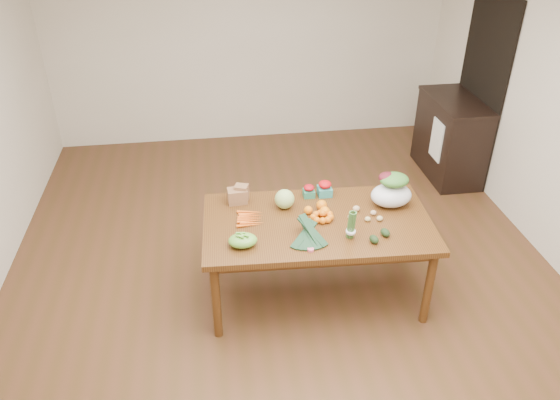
{
  "coord_description": "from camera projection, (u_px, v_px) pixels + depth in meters",
  "views": [
    {
      "loc": [
        -0.58,
        -3.87,
        3.19
      ],
      "look_at": [
        -0.03,
        0.0,
        0.79
      ],
      "focal_mm": 35.0,
      "sensor_mm": 36.0,
      "label": 1
    }
  ],
  "objects": [
    {
      "name": "potato_e",
      "position": [
        380.0,
        218.0,
        4.37
      ],
      "size": [
        0.05,
        0.05,
        0.04
      ],
      "primitive_type": "ellipsoid",
      "color": "tan",
      "rests_on": "dining_table"
    },
    {
      "name": "mandarin_cluster",
      "position": [
        323.0,
        215.0,
        4.38
      ],
      "size": [
        0.19,
        0.19,
        0.09
      ],
      "primitive_type": null,
      "rotation": [
        0.0,
        0.0,
        -0.05
      ],
      "color": "orange",
      "rests_on": "dining_table"
    },
    {
      "name": "strawberry_basket_a",
      "position": [
        309.0,
        192.0,
        4.69
      ],
      "size": [
        0.1,
        0.1,
        0.09
      ],
      "primitive_type": null,
      "rotation": [
        0.0,
        0.0,
        -0.05
      ],
      "color": "#B10B1B",
      "rests_on": "dining_table"
    },
    {
      "name": "orange_c",
      "position": [
        325.0,
        211.0,
        4.43
      ],
      "size": [
        0.08,
        0.08,
        0.08
      ],
      "primitive_type": "sphere",
      "color": "orange",
      "rests_on": "dining_table"
    },
    {
      "name": "orange_a",
      "position": [
        308.0,
        210.0,
        4.45
      ],
      "size": [
        0.07,
        0.07,
        0.07
      ],
      "primitive_type": "sphere",
      "color": "orange",
      "rests_on": "dining_table"
    },
    {
      "name": "snap_pea_bag",
      "position": [
        243.0,
        240.0,
        4.07
      ],
      "size": [
        0.22,
        0.16,
        0.1
      ],
      "primitive_type": "ellipsoid",
      "color": "#5FA036",
      "rests_on": "dining_table"
    },
    {
      "name": "cabbage",
      "position": [
        285.0,
        199.0,
        4.51
      ],
      "size": [
        0.16,
        0.16,
        0.16
      ],
      "primitive_type": "sphere",
      "color": "#B5D078",
      "rests_on": "dining_table"
    },
    {
      "name": "strawberry_basket_b",
      "position": [
        325.0,
        190.0,
        4.7
      ],
      "size": [
        0.12,
        0.12,
        0.11
      ],
      "primitive_type": null,
      "rotation": [
        0.0,
        0.0,
        -0.05
      ],
      "color": "red",
      "rests_on": "dining_table"
    },
    {
      "name": "asparagus_bundle",
      "position": [
        351.0,
        225.0,
        4.12
      ],
      "size": [
        0.09,
        0.12,
        0.26
      ],
      "primitive_type": null,
      "rotation": [
        0.15,
        0.0,
        -0.05
      ],
      "color": "#427A38",
      "rests_on": "dining_table"
    },
    {
      "name": "orange_b",
      "position": [
        322.0,
        205.0,
        4.5
      ],
      "size": [
        0.09,
        0.09,
        0.09
      ],
      "primitive_type": "sphere",
      "color": "orange",
      "rests_on": "dining_table"
    },
    {
      "name": "avocado_a",
      "position": [
        374.0,
        239.0,
        4.12
      ],
      "size": [
        0.08,
        0.1,
        0.06
      ],
      "primitive_type": "ellipsoid",
      "rotation": [
        0.0,
        0.0,
        0.3
      ],
      "color": "black",
      "rests_on": "dining_table"
    },
    {
      "name": "floor",
      "position": [
        283.0,
        273.0,
        5.0
      ],
      "size": [
        6.0,
        6.0,
        0.0
      ],
      "primitive_type": "plane",
      "color": "#54311C",
      "rests_on": "ground"
    },
    {
      "name": "potato_b",
      "position": [
        368.0,
        219.0,
        4.37
      ],
      "size": [
        0.05,
        0.04,
        0.04
      ],
      "primitive_type": "ellipsoid",
      "color": "tan",
      "rests_on": "dining_table"
    },
    {
      "name": "avocado_b",
      "position": [
        385.0,
        233.0,
        4.19
      ],
      "size": [
        0.09,
        0.11,
        0.06
      ],
      "primitive_type": "ellipsoid",
      "rotation": [
        0.0,
        0.0,
        0.3
      ],
      "color": "black",
      "rests_on": "dining_table"
    },
    {
      "name": "paper_bag",
      "position": [
        237.0,
        195.0,
        4.58
      ],
      "size": [
        0.22,
        0.19,
        0.15
      ],
      "primitive_type": null,
      "rotation": [
        0.0,
        0.0,
        -0.05
      ],
      "color": "brown",
      "rests_on": "dining_table"
    },
    {
      "name": "cabinet",
      "position": [
        450.0,
        138.0,
        6.38
      ],
      "size": [
        0.52,
        1.02,
        0.94
      ],
      "primitive_type": "cube",
      "color": "black",
      "rests_on": "floor"
    },
    {
      "name": "carrots",
      "position": [
        250.0,
        218.0,
        4.39
      ],
      "size": [
        0.23,
        0.25,
        0.03
      ],
      "primitive_type": null,
      "rotation": [
        0.0,
        0.0,
        -0.05
      ],
      "color": "orange",
      "rests_on": "dining_table"
    },
    {
      "name": "potato_a",
      "position": [
        350.0,
        217.0,
        4.4
      ],
      "size": [
        0.05,
        0.04,
        0.04
      ],
      "primitive_type": "ellipsoid",
      "color": "tan",
      "rests_on": "dining_table"
    },
    {
      "name": "potato_c",
      "position": [
        373.0,
        213.0,
        4.45
      ],
      "size": [
        0.05,
        0.04,
        0.04
      ],
      "primitive_type": "ellipsoid",
      "color": "tan",
      "rests_on": "dining_table"
    },
    {
      "name": "doorway_dark",
      "position": [
        481.0,
        89.0,
        6.1
      ],
      "size": [
        0.02,
        1.0,
        2.1
      ],
      "primitive_type": "cube",
      "color": "black",
      "rests_on": "floor"
    },
    {
      "name": "room_walls",
      "position": [
        283.0,
        139.0,
        4.3
      ],
      "size": [
        5.02,
        6.02,
        2.7
      ],
      "color": "silver",
      "rests_on": "floor"
    },
    {
      "name": "salad_bag",
      "position": [
        392.0,
        191.0,
        4.52
      ],
      "size": [
        0.36,
        0.28,
        0.27
      ],
      "primitive_type": null,
      "rotation": [
        0.0,
        0.0,
        -0.05
      ],
      "color": "silver",
      "rests_on": "dining_table"
    },
    {
      "name": "dining_table",
      "position": [
        316.0,
        258.0,
        4.58
      ],
      "size": [
        1.88,
        1.11,
        0.75
      ],
      "primitive_type": "cube",
      "rotation": [
        0.0,
        0.0,
        -0.05
      ],
      "color": "#553313",
      "rests_on": "floor"
    },
    {
      "name": "kale_bunch",
      "position": [
        309.0,
        234.0,
        4.09
      ],
      "size": [
        0.34,
        0.42,
        0.16
      ],
      "primitive_type": null,
      "rotation": [
        0.0,
        0.0,
        -0.05
      ],
      "color": "black",
      "rests_on": "dining_table"
    },
    {
      "name": "dish_towel",
      "position": [
        437.0,
        140.0,
        6.13
      ],
      "size": [
        0.02,
        0.28,
        0.45
      ],
      "primitive_type": "cube",
      "color": "white",
      "rests_on": "cabinet"
    },
    {
      "name": "potato_d",
      "position": [
        356.0,
        209.0,
        4.49
      ],
      "size": [
        0.06,
        0.05,
        0.05
      ],
      "primitive_type": "ellipsoid",
      "color": "tan",
      "rests_on": "dining_table"
    }
  ]
}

